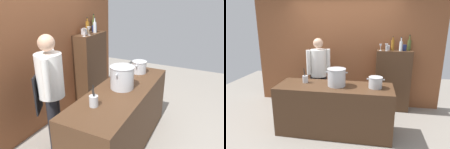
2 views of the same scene
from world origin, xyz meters
TOP-DOWN VIEW (x-y plane):
  - ground_plane at (0.00, 0.00)m, footprint 8.00×8.00m
  - brick_back_panel at (0.00, 1.40)m, footprint 4.40×0.10m
  - prep_counter at (0.00, 0.00)m, footprint 2.06×0.70m
  - bar_cabinet at (1.12, 1.19)m, footprint 0.76×0.32m
  - chef at (-0.50, 0.79)m, footprint 0.46×0.41m
  - stockpot_large at (0.04, 0.01)m, footprint 0.39×0.33m
  - stockpot_small at (0.72, 0.01)m, footprint 0.30×0.24m
  - utensil_crock at (-0.57, 0.10)m, footprint 0.10×0.10m
  - wine_bottle_olive at (1.43, 1.28)m, footprint 0.08×0.08m
  - wine_bottle_amber at (1.07, 1.21)m, footprint 0.07×0.07m
  - wine_bottle_clear at (1.23, 1.14)m, footprint 0.06×0.06m
  - wine_glass_tall at (0.81, 1.12)m, footprint 0.06×0.06m
  - wine_glass_wide at (0.93, 1.09)m, footprint 0.07×0.07m
  - spice_tin_navy at (1.32, 1.21)m, footprint 0.07×0.07m
  - spice_tin_silver at (0.96, 1.21)m, footprint 0.09×0.09m

SIDE VIEW (x-z plane):
  - ground_plane at x=0.00m, z-range 0.00..0.00m
  - prep_counter at x=0.00m, z-range 0.00..0.90m
  - bar_cabinet at x=1.12m, z-range 0.00..1.38m
  - chef at x=-0.50m, z-range 0.13..1.79m
  - utensil_crock at x=-0.57m, z-range 0.83..1.10m
  - stockpot_small at x=0.72m, z-range 0.90..1.09m
  - stockpot_large at x=0.04m, z-range 0.90..1.21m
  - spice_tin_silver at x=0.96m, z-range 1.38..1.49m
  - spice_tin_navy at x=1.32m, z-range 1.38..1.51m
  - wine_glass_tall at x=0.81m, z-range 1.41..1.56m
  - wine_bottle_clear at x=1.23m, z-range 1.34..1.64m
  - wine_glass_wide at x=0.93m, z-range 1.41..1.57m
  - brick_back_panel at x=0.00m, z-range 0.00..3.00m
  - wine_bottle_amber at x=1.07m, z-range 1.35..1.65m
  - wine_bottle_olive at x=1.43m, z-range 1.34..1.67m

